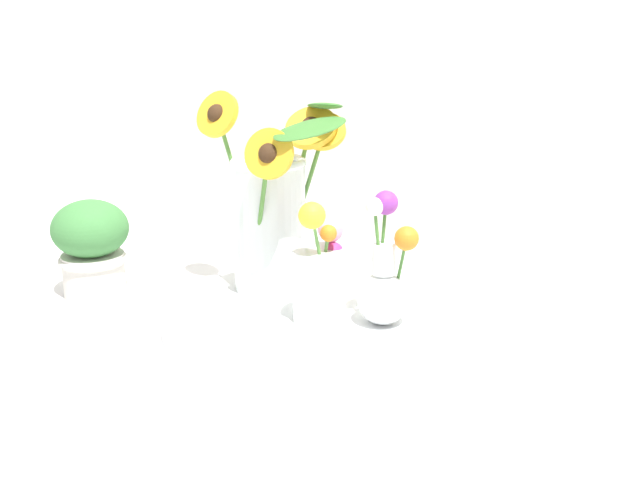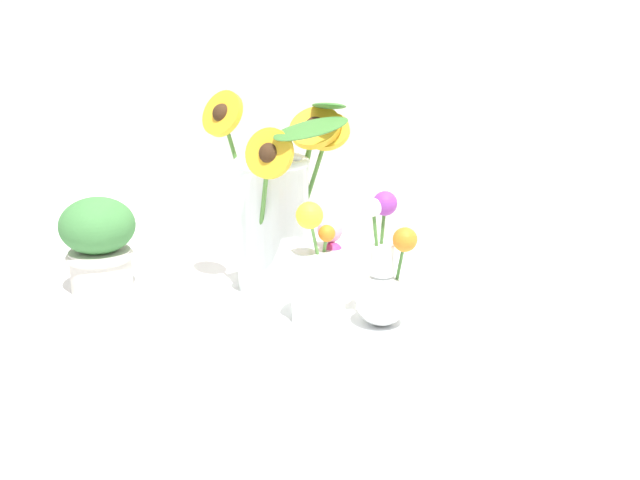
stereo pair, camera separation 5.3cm
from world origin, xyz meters
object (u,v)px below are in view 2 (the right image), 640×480
Objects in this scene: serving_tray at (320,318)px; potted_plant at (99,242)px; mason_jar_sunflowers at (277,207)px; vase_small_center at (319,275)px; vase_bulb_right at (383,283)px.

serving_tray is 0.42m from potted_plant.
vase_small_center is (0.14, -0.09, -0.07)m from mason_jar_sunflowers.
serving_tray is 2.55× the size of vase_small_center.
vase_bulb_right is at bearing 23.07° from vase_small_center.
serving_tray is at bearing 10.02° from potted_plant.
serving_tray is at bearing -25.93° from mason_jar_sunflowers.
serving_tray is at bearing -177.60° from vase_bulb_right.
mason_jar_sunflowers is 1.98× the size of potted_plant.
vase_bulb_right reaches higher than vase_small_center.
mason_jar_sunflowers is at bearing 146.54° from vase_small_center.
vase_small_center is at bearing -156.93° from vase_bulb_right.
serving_tray is 0.09m from vase_small_center.
serving_tray is 0.13m from vase_bulb_right.
mason_jar_sunflowers reaches higher than serving_tray.
vase_small_center is (0.02, -0.03, 0.08)m from serving_tray.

